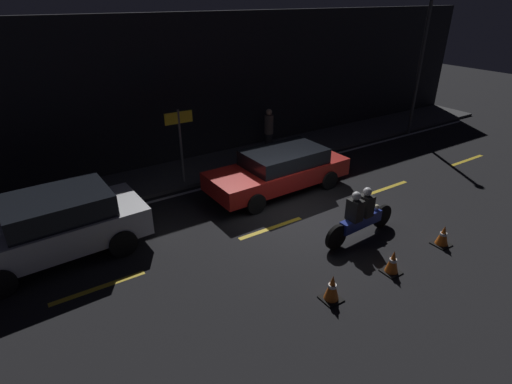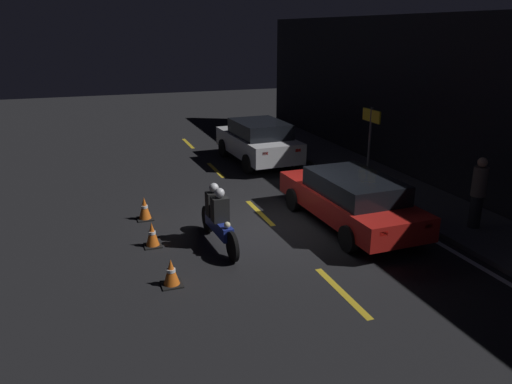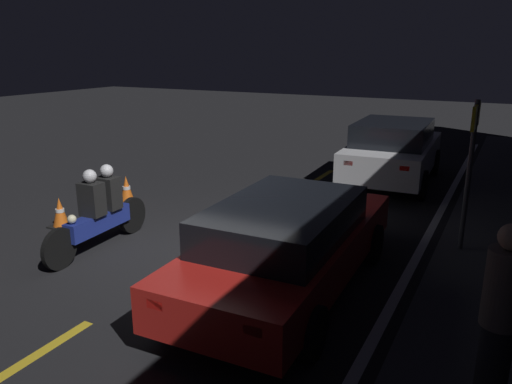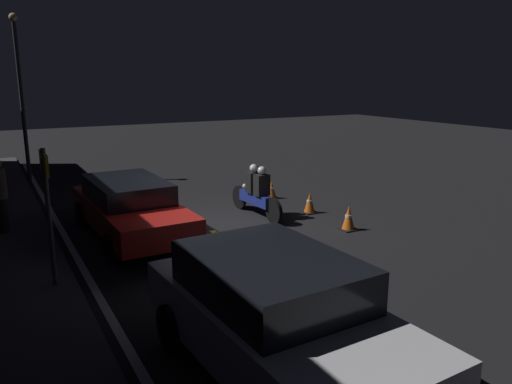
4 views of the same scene
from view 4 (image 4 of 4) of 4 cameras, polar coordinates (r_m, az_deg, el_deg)
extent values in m
plane|color=black|center=(12.24, -5.07, -4.42)|extent=(56.00, 56.00, 0.00)
cube|color=#424244|center=(11.30, -26.97, -7.04)|extent=(28.00, 2.22, 0.12)
cube|color=gold|center=(7.89, 11.89, -14.92)|extent=(2.00, 0.14, 0.01)
cube|color=gold|center=(11.37, -3.03, -5.74)|extent=(2.00, 0.14, 0.01)
cube|color=gold|center=(15.39, -10.35, -0.91)|extent=(2.00, 0.14, 0.01)
cube|color=gold|center=(19.62, -14.57, 1.89)|extent=(2.00, 0.14, 0.01)
cube|color=silver|center=(11.41, -20.08, -6.49)|extent=(25.20, 0.14, 0.01)
cube|color=silver|center=(6.29, 2.70, -15.26)|extent=(4.23, 2.02, 0.70)
cube|color=black|center=(6.18, 1.67, -9.50)|extent=(2.36, 1.75, 0.53)
cube|color=red|center=(8.09, -1.94, -7.24)|extent=(0.07, 0.20, 0.10)
cube|color=red|center=(7.62, -9.85, -8.76)|extent=(0.07, 0.20, 0.10)
cylinder|color=black|center=(7.85, 2.84, -12.06)|extent=(0.69, 0.21, 0.68)
cylinder|color=black|center=(7.10, -9.66, -15.12)|extent=(0.69, 0.21, 0.68)
cube|color=red|center=(11.97, -14.08, -2.27)|extent=(4.62, 1.85, 0.55)
cube|color=black|center=(12.06, -14.52, 0.31)|extent=(2.56, 1.62, 0.46)
cube|color=red|center=(14.20, -14.53, 0.67)|extent=(0.07, 0.20, 0.10)
cube|color=red|center=(13.95, -18.97, 0.15)|extent=(0.07, 0.20, 0.10)
cylinder|color=black|center=(11.02, -7.65, -4.82)|extent=(0.61, 0.20, 0.61)
cylinder|color=black|center=(10.53, -16.21, -6.10)|extent=(0.61, 0.20, 0.61)
cylinder|color=black|center=(13.59, -12.30, -1.56)|extent=(0.61, 0.20, 0.61)
cylinder|color=black|center=(13.19, -19.30, -2.45)|extent=(0.61, 0.20, 0.61)
cylinder|color=black|center=(14.13, -1.91, -0.61)|extent=(0.66, 0.12, 0.65)
cylinder|color=black|center=(12.69, 2.06, -2.20)|extent=(0.66, 0.14, 0.65)
cube|color=navy|center=(13.36, -0.03, -0.74)|extent=(1.35, 0.31, 0.30)
sphere|color=#F2EABF|center=(13.78, -1.28, 0.67)|extent=(0.14, 0.14, 0.14)
cube|color=black|center=(13.35, -0.26, 1.12)|extent=(0.30, 0.37, 0.55)
sphere|color=silver|center=(13.27, -0.26, 2.75)|extent=(0.22, 0.22, 0.22)
cube|color=black|center=(13.02, 0.66, 0.81)|extent=(0.30, 0.37, 0.55)
sphere|color=silver|center=(12.94, 0.67, 2.48)|extent=(0.22, 0.22, 0.22)
cube|color=black|center=(12.46, 10.48, -4.20)|extent=(0.41, 0.41, 0.03)
cone|color=orange|center=(12.38, 10.54, -2.85)|extent=(0.31, 0.31, 0.58)
cylinder|color=white|center=(12.37, 10.55, -2.73)|extent=(0.17, 0.17, 0.07)
cube|color=black|center=(13.84, 6.12, -2.30)|extent=(0.39, 0.39, 0.03)
cone|color=orange|center=(13.76, 6.15, -1.15)|extent=(0.30, 0.30, 0.55)
cylinder|color=white|center=(13.76, 6.15, -1.04)|extent=(0.16, 0.16, 0.07)
cube|color=black|center=(15.38, 1.76, -0.66)|extent=(0.41, 0.41, 0.03)
cone|color=orange|center=(15.32, 1.77, 0.32)|extent=(0.31, 0.31, 0.51)
cylinder|color=white|center=(15.32, 1.77, 0.42)|extent=(0.17, 0.17, 0.06)
cylinder|color=black|center=(13.04, -27.02, -2.37)|extent=(0.28, 0.28, 0.80)
cylinder|color=#4C4C51|center=(9.20, -22.55, -2.78)|extent=(0.08, 0.08, 2.40)
cube|color=yellow|center=(9.00, -23.08, 3.06)|extent=(0.90, 0.05, 0.36)
cylinder|color=#333338|center=(19.56, -25.17, 9.17)|extent=(0.14, 0.14, 5.50)
sphere|color=#F9D88C|center=(19.64, -26.02, 17.53)|extent=(0.28, 0.28, 0.28)
camera|label=1|loc=(13.08, 43.44, 18.45)|focal=28.00mm
camera|label=2|loc=(23.29, -6.39, 15.56)|focal=35.00mm
camera|label=3|loc=(17.10, -28.28, 10.15)|focal=35.00mm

